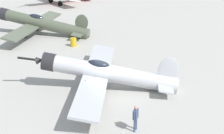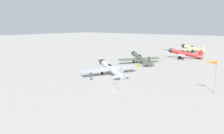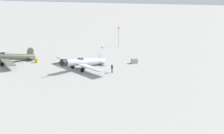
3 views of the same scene
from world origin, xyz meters
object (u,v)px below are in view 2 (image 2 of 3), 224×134
at_px(airplane_far_line, 184,54).
at_px(fuel_drum, 138,66).
at_px(equipment_crate, 114,86).
at_px(ground_crew_mechanic, 91,75).
at_px(windsock_mast, 211,63).
at_px(airplane_mid_apron, 141,59).
at_px(airplane_outer_stand, 193,49).
at_px(airplane_foreground, 111,69).

xyz_separation_m(airplane_far_line, fuel_drum, (4.46, 22.32, -1.08)).
height_order(airplane_far_line, equipment_crate, airplane_far_line).
bearing_deg(ground_crew_mechanic, windsock_mast, 59.57).
bearing_deg(airplane_far_line, windsock_mast, 98.11).
xyz_separation_m(airplane_mid_apron, windsock_mast, (-21.67, 16.92, 3.36)).
bearing_deg(airplane_outer_stand, airplane_mid_apron, 98.62).
bearing_deg(ground_crew_mechanic, airplane_foreground, 131.72).
height_order(airplane_outer_stand, fuel_drum, airplane_outer_stand).
height_order(airplane_foreground, airplane_mid_apron, airplane_mid_apron).
bearing_deg(ground_crew_mechanic, airplane_mid_apron, 138.49).
xyz_separation_m(airplane_mid_apron, equipment_crate, (-8.53, 24.45, -0.85)).
distance_m(airplane_mid_apron, windsock_mast, 27.70).
xyz_separation_m(airplane_mid_apron, fuel_drum, (-2.27, 5.38, -0.93)).
bearing_deg(airplane_mid_apron, windsock_mast, 177.01).
bearing_deg(airplane_far_line, ground_crew_mechanic, 66.40).
height_order(fuel_drum, windsock_mast, windsock_mast).
bearing_deg(ground_crew_mechanic, airplane_far_line, 127.23).
distance_m(airplane_mid_apron, airplane_far_line, 18.23).
relative_size(ground_crew_mechanic, fuel_drum, 1.86).
bearing_deg(airplane_foreground, ground_crew_mechanic, 112.55).
bearing_deg(equipment_crate, windsock_mast, -150.21).
xyz_separation_m(airplane_foreground, windsock_mast, (-20.01, 0.78, 3.41)).
distance_m(airplane_mid_apron, ground_crew_mechanic, 22.21).
xyz_separation_m(airplane_foreground, fuel_drum, (-0.62, -10.76, -0.88)).
xyz_separation_m(airplane_foreground, airplane_outer_stand, (-3.05, -49.28, 0.25)).
relative_size(airplane_foreground, equipment_crate, 8.23).
height_order(airplane_far_line, fuel_drum, airplane_far_line).
height_order(airplane_outer_stand, equipment_crate, airplane_outer_stand).
bearing_deg(airplane_mid_apron, airplane_outer_stand, -63.09).
relative_size(equipment_crate, fuel_drum, 1.74).
distance_m(airplane_mid_apron, fuel_drum, 5.91).
relative_size(ground_crew_mechanic, equipment_crate, 1.07).
relative_size(airplane_far_line, ground_crew_mechanic, 7.18).
relative_size(airplane_mid_apron, airplane_far_line, 0.94).
height_order(airplane_mid_apron, ground_crew_mechanic, airplane_mid_apron).
distance_m(airplane_far_line, fuel_drum, 22.79).
bearing_deg(windsock_mast, airplane_far_line, -66.20).
bearing_deg(airplane_far_line, equipment_crate, 76.79).
xyz_separation_m(airplane_outer_stand, ground_crew_mechanic, (3.41, 55.31, -0.58)).
distance_m(fuel_drum, windsock_mast, 22.98).
bearing_deg(airplane_far_line, airplane_mid_apron, 52.64).
xyz_separation_m(airplane_outer_stand, windsock_mast, (-16.96, 50.06, 3.16)).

